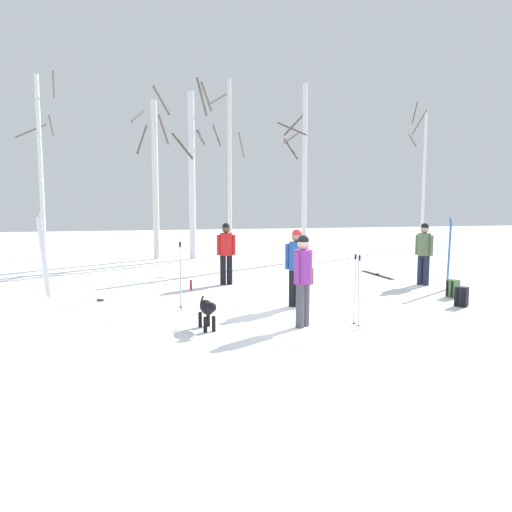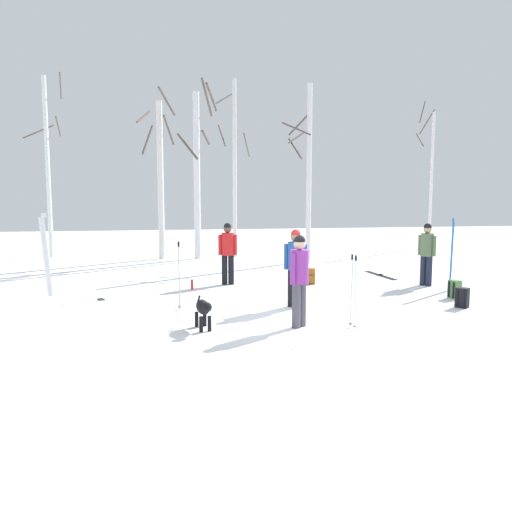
{
  "view_description": "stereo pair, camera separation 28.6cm",
  "coord_description": "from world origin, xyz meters",
  "px_view_note": "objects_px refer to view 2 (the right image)",
  "views": [
    {
      "loc": [
        -2.85,
        -9.12,
        2.36
      ],
      "look_at": [
        -0.25,
        2.57,
        1.0
      ],
      "focal_mm": 35.06,
      "sensor_mm": 36.0,
      "label": 1
    },
    {
      "loc": [
        -2.57,
        -9.18,
        2.36
      ],
      "look_at": [
        -0.25,
        2.57,
        1.0
      ],
      "focal_mm": 35.06,
      "sensor_mm": 36.0,
      "label": 2
    }
  ],
  "objects_px": {
    "person_2": "(295,263)",
    "birch_tree_4": "(308,170)",
    "water_bottle_0": "(192,285)",
    "birch_tree_2": "(197,171)",
    "person_0": "(228,249)",
    "dog": "(203,309)",
    "ski_pair_lying_0": "(99,300)",
    "person_1": "(427,250)",
    "ski_poles_0": "(353,289)",
    "ski_pair_planted_0": "(46,255)",
    "birch_tree_0": "(48,165)",
    "ski_pair_lying_1": "(380,275)",
    "ski_poles_1": "(179,274)",
    "person_3": "(299,275)",
    "ski_pair_planted_1": "(452,255)",
    "birch_tree_1": "(160,175)",
    "backpack_0": "(462,298)",
    "backpack_1": "(311,276)",
    "backpack_2": "(455,289)",
    "birch_tree_3": "(234,167)",
    "birch_tree_5": "(431,177)"
  },
  "relations": [
    {
      "from": "backpack_2",
      "to": "birch_tree_5",
      "type": "relative_size",
      "value": 0.06
    },
    {
      "from": "backpack_1",
      "to": "birch_tree_1",
      "type": "bearing_deg",
      "value": 120.31
    },
    {
      "from": "person_2",
      "to": "birch_tree_4",
      "type": "distance_m",
      "value": 8.57
    },
    {
      "from": "dog",
      "to": "ski_pair_lying_0",
      "type": "height_order",
      "value": "dog"
    },
    {
      "from": "backpack_1",
      "to": "backpack_2",
      "type": "height_order",
      "value": "same"
    },
    {
      "from": "ski_poles_0",
      "to": "birch_tree_1",
      "type": "distance_m",
      "value": 12.47
    },
    {
      "from": "birch_tree_4",
      "to": "person_3",
      "type": "bearing_deg",
      "value": -107.78
    },
    {
      "from": "ski_pair_planted_0",
      "to": "ski_pair_lying_1",
      "type": "relative_size",
      "value": 1.08
    },
    {
      "from": "ski_pair_planted_0",
      "to": "ski_pair_lying_0",
      "type": "height_order",
      "value": "ski_pair_planted_0"
    },
    {
      "from": "backpack_1",
      "to": "birch_tree_0",
      "type": "xyz_separation_m",
      "value": [
        -8.45,
        8.3,
        3.53
      ]
    },
    {
      "from": "ski_pair_planted_0",
      "to": "ski_pair_lying_0",
      "type": "relative_size",
      "value": 1.27
    },
    {
      "from": "person_1",
      "to": "birch_tree_2",
      "type": "height_order",
      "value": "birch_tree_2"
    },
    {
      "from": "birch_tree_1",
      "to": "birch_tree_4",
      "type": "height_order",
      "value": "birch_tree_4"
    },
    {
      "from": "ski_pair_planted_0",
      "to": "backpack_0",
      "type": "height_order",
      "value": "ski_pair_planted_0"
    },
    {
      "from": "person_3",
      "to": "backpack_1",
      "type": "bearing_deg",
      "value": 70.09
    },
    {
      "from": "person_3",
      "to": "ski_pair_planted_1",
      "type": "distance_m",
      "value": 5.62
    },
    {
      "from": "backpack_1",
      "to": "birch_tree_0",
      "type": "bearing_deg",
      "value": 135.49
    },
    {
      "from": "person_1",
      "to": "ski_pair_planted_1",
      "type": "bearing_deg",
      "value": -75.66
    },
    {
      "from": "ski_poles_0",
      "to": "backpack_0",
      "type": "distance_m",
      "value": 3.35
    },
    {
      "from": "person_3",
      "to": "birch_tree_0",
      "type": "relative_size",
      "value": 0.24
    },
    {
      "from": "ski_pair_lying_1",
      "to": "ski_poles_1",
      "type": "xyz_separation_m",
      "value": [
        -6.35,
        -3.71,
        0.77
      ]
    },
    {
      "from": "person_3",
      "to": "ski_poles_0",
      "type": "relative_size",
      "value": 1.25
    },
    {
      "from": "ski_pair_planted_1",
      "to": "birch_tree_1",
      "type": "height_order",
      "value": "birch_tree_1"
    },
    {
      "from": "water_bottle_0",
      "to": "birch_tree_2",
      "type": "distance_m",
      "value": 7.66
    },
    {
      "from": "ski_poles_1",
      "to": "birch_tree_1",
      "type": "bearing_deg",
      "value": 91.73
    },
    {
      "from": "person_2",
      "to": "birch_tree_4",
      "type": "relative_size",
      "value": 0.26
    },
    {
      "from": "ski_pair_planted_0",
      "to": "ski_poles_1",
      "type": "xyz_separation_m",
      "value": [
        3.1,
        -2.15,
        -0.23
      ]
    },
    {
      "from": "birch_tree_0",
      "to": "birch_tree_2",
      "type": "height_order",
      "value": "birch_tree_0"
    },
    {
      "from": "birch_tree_1",
      "to": "ski_pair_planted_1",
      "type": "bearing_deg",
      "value": -49.84
    },
    {
      "from": "person_0",
      "to": "water_bottle_0",
      "type": "bearing_deg",
      "value": -150.58
    },
    {
      "from": "ski_pair_planted_1",
      "to": "birch_tree_2",
      "type": "distance_m",
      "value": 10.5
    },
    {
      "from": "dog",
      "to": "ski_poles_0",
      "type": "bearing_deg",
      "value": -10.09
    },
    {
      "from": "person_2",
      "to": "person_1",
      "type": "bearing_deg",
      "value": 24.56
    },
    {
      "from": "dog",
      "to": "birch_tree_1",
      "type": "height_order",
      "value": "birch_tree_1"
    },
    {
      "from": "person_0",
      "to": "ski_pair_lying_0",
      "type": "xyz_separation_m",
      "value": [
        -3.27,
        -1.66,
        -0.97
      ]
    },
    {
      "from": "birch_tree_0",
      "to": "dog",
      "type": "bearing_deg",
      "value": -68.24
    },
    {
      "from": "backpack_1",
      "to": "birch_tree_0",
      "type": "relative_size",
      "value": 0.06
    },
    {
      "from": "person_2",
      "to": "ski_pair_lying_0",
      "type": "relative_size",
      "value": 1.08
    },
    {
      "from": "ski_pair_lying_1",
      "to": "person_2",
      "type": "bearing_deg",
      "value": -134.54
    },
    {
      "from": "dog",
      "to": "birch_tree_0",
      "type": "distance_m",
      "value": 14.04
    },
    {
      "from": "ski_poles_1",
      "to": "ski_pair_planted_0",
      "type": "bearing_deg",
      "value": 145.25
    },
    {
      "from": "ski_pair_lying_0",
      "to": "person_1",
      "type": "bearing_deg",
      "value": 2.77
    },
    {
      "from": "person_1",
      "to": "backpack_1",
      "type": "relative_size",
      "value": 3.9
    },
    {
      "from": "backpack_0",
      "to": "birch_tree_3",
      "type": "height_order",
      "value": "birch_tree_3"
    },
    {
      "from": "backpack_0",
      "to": "birch_tree_0",
      "type": "bearing_deg",
      "value": 132.25
    },
    {
      "from": "birch_tree_1",
      "to": "ski_pair_planted_0",
      "type": "bearing_deg",
      "value": -110.85
    },
    {
      "from": "dog",
      "to": "ski_pair_planted_0",
      "type": "height_order",
      "value": "ski_pair_planted_0"
    },
    {
      "from": "water_bottle_0",
      "to": "backpack_0",
      "type": "bearing_deg",
      "value": -30.72
    },
    {
      "from": "ski_pair_lying_0",
      "to": "ski_poles_1",
      "type": "relative_size",
      "value": 1.08
    },
    {
      "from": "person_1",
      "to": "ski_poles_0",
      "type": "xyz_separation_m",
      "value": [
        -3.73,
        -3.96,
        -0.25
      ]
    }
  ]
}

